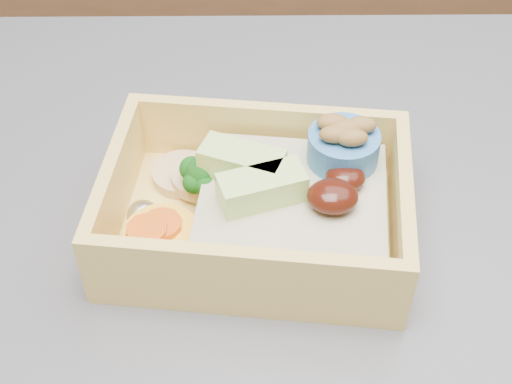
{
  "coord_description": "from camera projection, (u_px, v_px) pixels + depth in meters",
  "views": [
    {
      "loc": [
        -0.13,
        -0.28,
        1.28
      ],
      "look_at": [
        -0.12,
        0.04,
        0.96
      ],
      "focal_mm": 50.0,
      "sensor_mm": 36.0,
      "label": 1
    }
  ],
  "objects": [
    {
      "name": "bento_box",
      "position": [
        265.0,
        204.0,
        0.47
      ],
      "size": [
        0.21,
        0.16,
        0.07
      ],
      "rotation": [
        0.0,
        0.0,
        -0.12
      ],
      "color": "#F3CC64",
      "rests_on": "island"
    }
  ]
}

